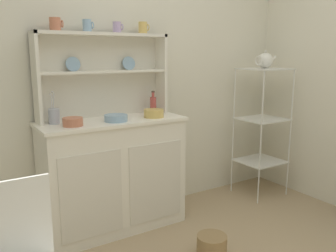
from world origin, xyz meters
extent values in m
cube|color=silver|center=(0.00, 1.62, 1.25)|extent=(3.84, 0.05, 2.50)
cube|color=white|center=(-0.29, 1.37, 0.44)|extent=(1.09, 0.42, 0.89)
cube|color=silver|center=(-0.55, 1.16, 0.40)|extent=(0.46, 0.01, 0.62)
cube|color=silver|center=(-0.03, 1.16, 0.40)|extent=(0.46, 0.01, 0.62)
cube|color=white|center=(-0.29, 1.37, 0.88)|extent=(1.12, 0.45, 0.02)
cube|color=silver|center=(-0.29, 1.57, 1.21)|extent=(1.05, 0.02, 0.65)
cube|color=white|center=(-0.80, 1.49, 1.21)|extent=(0.02, 0.18, 0.65)
cube|color=white|center=(0.22, 1.49, 1.21)|extent=(0.02, 0.18, 0.65)
cube|color=white|center=(-0.29, 1.49, 1.25)|extent=(1.01, 0.16, 0.02)
cube|color=white|center=(-0.29, 1.49, 1.53)|extent=(1.05, 0.18, 0.02)
cylinder|color=#8EB2D1|center=(-0.52, 1.53, 1.31)|extent=(0.11, 0.03, 0.11)
cylinder|color=#8EB2D1|center=(-0.06, 1.53, 1.31)|extent=(0.11, 0.03, 0.11)
cylinder|color=silver|center=(1.04, 1.08, 0.62)|extent=(0.01, 0.01, 1.25)
cylinder|color=silver|center=(1.44, 1.08, 0.62)|extent=(0.01, 0.01, 1.25)
cylinder|color=silver|center=(1.04, 1.45, 0.62)|extent=(0.01, 0.01, 1.25)
cylinder|color=silver|center=(1.44, 1.45, 0.62)|extent=(0.01, 0.01, 1.25)
cube|color=silver|center=(1.24, 1.27, 1.24)|extent=(0.42, 0.38, 0.01)
cube|color=silver|center=(1.24, 1.27, 0.76)|extent=(0.42, 0.38, 0.01)
cube|color=silver|center=(1.24, 1.27, 0.34)|extent=(0.42, 0.38, 0.01)
cube|color=white|center=(-1.15, 0.47, 0.65)|extent=(0.31, 0.02, 0.40)
cylinder|color=#93754C|center=(0.08, 0.60, 0.08)|extent=(0.21, 0.21, 0.17)
cylinder|color=#C67556|center=(-0.64, 1.49, 1.59)|extent=(0.08, 0.08, 0.09)
torus|color=#C67556|center=(-0.59, 1.49, 1.59)|extent=(0.01, 0.05, 0.05)
cylinder|color=#8EB2D1|center=(-0.41, 1.49, 1.58)|extent=(0.06, 0.06, 0.09)
torus|color=#8EB2D1|center=(-0.37, 1.49, 1.59)|extent=(0.01, 0.05, 0.05)
cylinder|color=#B79ECC|center=(-0.17, 1.49, 1.58)|extent=(0.06, 0.06, 0.08)
torus|color=#B79ECC|center=(-0.13, 1.49, 1.59)|extent=(0.01, 0.05, 0.05)
cylinder|color=#DBB760|center=(0.05, 1.49, 1.59)|extent=(0.07, 0.07, 0.09)
torus|color=#DBB760|center=(0.10, 1.49, 1.59)|extent=(0.01, 0.05, 0.05)
cylinder|color=#C67556|center=(-0.62, 1.29, 0.92)|extent=(0.14, 0.14, 0.06)
cylinder|color=#8EB2D1|center=(-0.29, 1.29, 0.91)|extent=(0.17, 0.17, 0.05)
cylinder|color=#DBB760|center=(0.04, 1.29, 0.92)|extent=(0.16, 0.16, 0.06)
cylinder|color=#B74C47|center=(0.12, 1.45, 0.96)|extent=(0.05, 0.05, 0.14)
cylinder|color=#B74C47|center=(0.12, 1.45, 1.05)|extent=(0.02, 0.02, 0.04)
cylinder|color=#4C382D|center=(0.12, 1.45, 1.07)|extent=(0.03, 0.03, 0.01)
cylinder|color=#B2B7C6|center=(-0.70, 1.45, 0.94)|extent=(0.08, 0.08, 0.11)
cylinder|color=silver|center=(-0.70, 1.47, 1.02)|extent=(0.03, 0.01, 0.18)
ellipsoid|color=silver|center=(-0.70, 1.47, 1.11)|extent=(0.02, 0.01, 0.01)
cylinder|color=silver|center=(-0.71, 1.47, 1.01)|extent=(0.03, 0.02, 0.16)
ellipsoid|color=silver|center=(-0.71, 1.47, 1.10)|extent=(0.02, 0.01, 0.01)
sphere|color=white|center=(1.24, 1.27, 1.32)|extent=(0.14, 0.14, 0.14)
sphere|color=silver|center=(1.24, 1.27, 1.40)|extent=(0.02, 0.02, 0.02)
cylinder|color=white|center=(1.34, 1.27, 1.33)|extent=(0.09, 0.02, 0.07)
torus|color=white|center=(1.15, 1.27, 1.32)|extent=(0.01, 0.09, 0.09)
camera|label=1|loc=(-1.36, -1.13, 1.38)|focal=38.21mm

